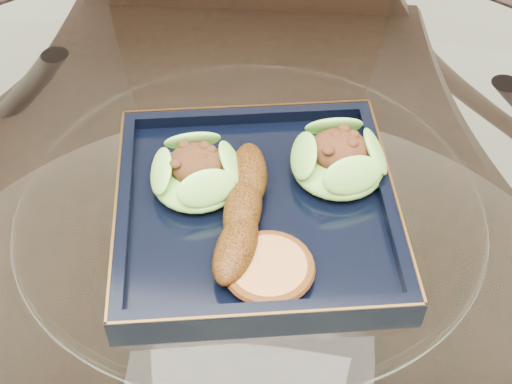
# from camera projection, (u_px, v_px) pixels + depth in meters

# --- Properties ---
(dining_table) EXTENTS (1.13, 1.13, 0.77)m
(dining_table) POSITION_uv_depth(u_px,v_px,m) (251.00, 332.00, 0.81)
(dining_table) COLOR white
(dining_table) RESTS_ON ground
(dining_chair) EXTENTS (0.46, 0.46, 1.04)m
(dining_chair) POSITION_uv_depth(u_px,v_px,m) (239.00, 125.00, 1.08)
(dining_chair) COLOR black
(dining_chair) RESTS_ON ground
(navy_plate) EXTENTS (0.31, 0.31, 0.02)m
(navy_plate) POSITION_uv_depth(u_px,v_px,m) (256.00, 213.00, 0.70)
(navy_plate) COLOR black
(navy_plate) RESTS_ON dining_table
(lettuce_wrap_left) EXTENTS (0.10, 0.10, 0.03)m
(lettuce_wrap_left) POSITION_uv_depth(u_px,v_px,m) (197.00, 175.00, 0.70)
(lettuce_wrap_left) COLOR #56A32F
(lettuce_wrap_left) RESTS_ON navy_plate
(lettuce_wrap_right) EXTENTS (0.11, 0.11, 0.03)m
(lettuce_wrap_right) POSITION_uv_depth(u_px,v_px,m) (339.00, 161.00, 0.71)
(lettuce_wrap_right) COLOR #52972C
(lettuce_wrap_right) RESTS_ON navy_plate
(roasted_plantain) EXTENTS (0.04, 0.17, 0.03)m
(roasted_plantain) POSITION_uv_depth(u_px,v_px,m) (243.00, 209.00, 0.67)
(roasted_plantain) COLOR #5A2F09
(roasted_plantain) RESTS_ON navy_plate
(crumb_patty) EXTENTS (0.09, 0.09, 0.01)m
(crumb_patty) POSITION_uv_depth(u_px,v_px,m) (269.00, 269.00, 0.63)
(crumb_patty) COLOR #B8783D
(crumb_patty) RESTS_ON navy_plate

